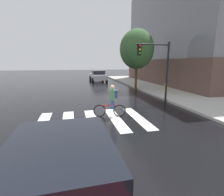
{
  "coord_description": "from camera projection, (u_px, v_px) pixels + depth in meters",
  "views": [
    {
      "loc": [
        -1.13,
        -7.93,
        2.81
      ],
      "look_at": [
        0.98,
        1.28,
        0.83
      ],
      "focal_mm": 27.18,
      "sensor_mm": 36.0,
      "label": 1
    }
  ],
  "objects": [
    {
      "name": "sedan_near",
      "position": [
        62.0,
        180.0,
        2.93
      ],
      "size": [
        2.22,
        4.63,
        1.59
      ],
      "color": "maroon",
      "rests_on": "ground"
    },
    {
      "name": "traffic_light_near",
      "position": [
        157.0,
        62.0,
        11.67
      ],
      "size": [
        2.47,
        0.28,
        4.2
      ],
      "color": "black",
      "rests_on": "ground"
    },
    {
      "name": "crosswalk_stripes",
      "position": [
        93.0,
        121.0,
        8.33
      ],
      "size": [
        5.26,
        3.68,
        0.01
      ],
      "color": "silver",
      "rests_on": "ground"
    },
    {
      "name": "fire_hydrant",
      "position": [
        166.0,
        87.0,
        16.32
      ],
      "size": [
        0.33,
        0.22,
        0.78
      ],
      "color": "gold",
      "rests_on": "sidewalk"
    },
    {
      "name": "sedan_mid",
      "position": [
        98.0,
        76.0,
        25.6
      ],
      "size": [
        2.3,
        4.8,
        1.65
      ],
      "color": "silver",
      "rests_on": "ground"
    },
    {
      "name": "cyclist",
      "position": [
        112.0,
        101.0,
        8.78
      ],
      "size": [
        1.68,
        0.45,
        1.69
      ],
      "color": "black",
      "rests_on": "ground"
    },
    {
      "name": "corner_building",
      "position": [
        204.0,
        34.0,
        22.72
      ],
      "size": [
        14.52,
        19.47,
        13.11
      ],
      "color": "brown",
      "rests_on": "ground"
    },
    {
      "name": "ground_plane",
      "position": [
        98.0,
        120.0,
        8.39
      ],
      "size": [
        120.0,
        120.0,
        0.0
      ],
      "primitive_type": "plane",
      "color": "black"
    },
    {
      "name": "street_tree_near",
      "position": [
        137.0,
        49.0,
        17.07
      ],
      "size": [
        3.44,
        3.44,
        6.11
      ],
      "color": "#4C3823",
      "rests_on": "ground"
    }
  ]
}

